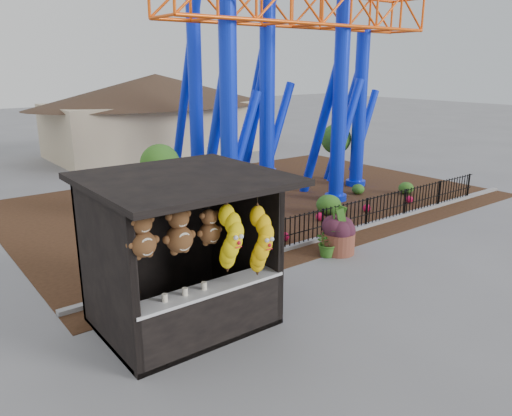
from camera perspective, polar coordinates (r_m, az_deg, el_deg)
ground at (r=11.45m, az=8.19°, el=-10.59°), size 120.00×120.00×0.00m
mulch_bed at (r=19.58m, az=-0.26°, el=0.97°), size 18.00×12.00×0.02m
curb at (r=16.04m, az=10.62°, el=-2.56°), size 18.00×0.18×0.12m
prize_booth at (r=9.78m, az=-7.98°, el=-5.53°), size 3.50×3.40×3.12m
picket_fence at (r=16.56m, az=12.79°, el=-0.49°), size 12.20×0.06×1.00m
roller_coaster at (r=19.82m, az=2.02°, el=19.92°), size 11.00×6.37×10.82m
terracotta_planter at (r=14.21m, az=9.35°, el=-3.91°), size 1.16×1.16×0.61m
planter_foliage at (r=14.01m, az=9.46°, el=-1.52°), size 0.70×0.70×0.64m
potted_plant at (r=13.88m, az=8.24°, el=-3.86°), size 0.88×0.81×0.82m
landscaping at (r=18.15m, az=4.84°, el=0.78°), size 8.53×4.26×0.77m
pavilion at (r=30.28m, az=-11.30°, el=11.90°), size 15.00×15.00×4.80m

